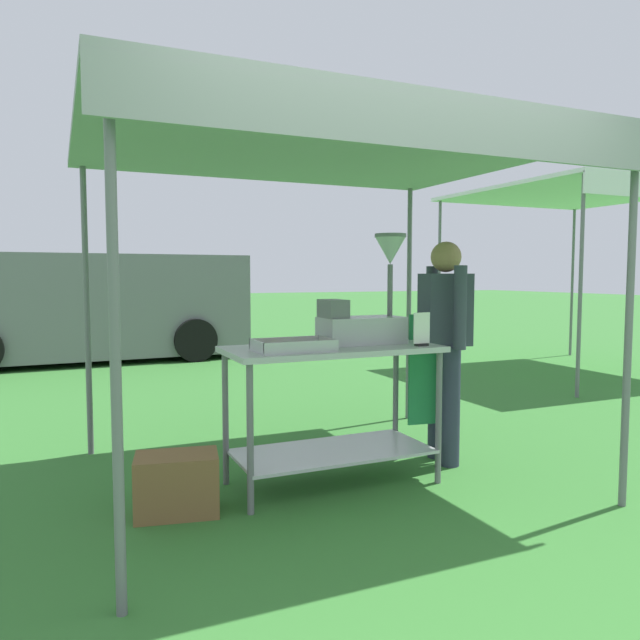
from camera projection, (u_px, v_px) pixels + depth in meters
The scene contains 10 objects.
ground_plane at pixel (175, 370), 8.61m from camera, with size 70.00×70.00×0.00m, color #33702D.
stall_canopy at pixel (326, 154), 3.86m from camera, with size 3.04×2.58×2.22m.
donut_cart at pixel (332, 386), 3.88m from camera, with size 1.38×0.64×0.91m.
donut_tray at pixel (293, 347), 3.63m from camera, with size 0.47×0.29×0.07m.
donut_fryer at pixel (365, 310), 4.02m from camera, with size 0.61×0.28×0.74m.
menu_sign at pixel (422, 332), 3.89m from camera, with size 0.13×0.05×0.22m.
vendor at pixel (444, 339), 4.34m from camera, with size 0.46×0.54×1.61m.
supply_crate at pixel (177, 484), 3.42m from camera, with size 0.51×0.38×0.35m.
van_grey at pixel (89, 306), 9.64m from camera, with size 4.92×2.20×1.69m.
neighbour_tent at pixel (581, 197), 8.24m from camera, with size 2.92×2.88×2.53m.
Camera 1 is at (-1.52, -2.65, 1.37)m, focal length 33.54 mm.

